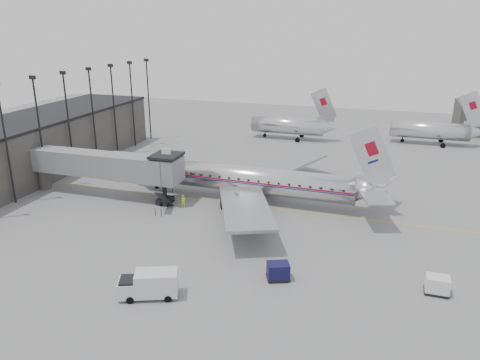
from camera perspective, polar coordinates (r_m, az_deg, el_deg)
The scene contains 12 objects.
ground at distance 53.47m, azimuth -1.85°, elevation -5.32°, with size 160.00×160.00×0.00m, color slate.
terminal at distance 77.47m, azimuth -23.67°, elevation 3.88°, with size 12.00×46.00×8.00m, color #3C3937.
apron_line at distance 57.93m, azimuth 2.94°, elevation -3.37°, with size 0.15×60.00×0.01m, color gold.
jet_bridge at distance 62.25m, azimuth -15.34°, elevation 1.63°, with size 21.00×6.20×7.10m.
floodlight_masts at distance 74.80m, azimuth -18.82°, elevation 7.42°, with size 0.90×42.25×15.25m.
distant_aircraft_near at distance 91.82m, azimuth 5.93°, elevation 6.68°, with size 16.39×3.20×10.26m.
distant_aircraft_mid at distance 94.19m, azimuth 22.19°, elevation 5.70°, with size 16.39×3.20×10.26m.
airliner at distance 59.34m, azimuth 1.33°, elevation 0.03°, with size 34.67×32.12×10.96m.
service_van at distance 40.33m, azimuth -11.04°, elevation -12.35°, with size 5.25×3.56×2.31m.
baggage_cart_navy at distance 42.36m, azimuth 4.67°, elevation -10.98°, with size 2.45×2.20×1.58m.
baggage_cart_white at distance 43.57m, azimuth 22.92°, elevation -11.67°, with size 2.00×1.53×1.56m.
ramp_worker at distance 58.03m, azimuth -6.94°, elevation -2.59°, with size 0.60×0.39×1.64m, color #BAE71B.
Camera 1 is at (16.57, -45.92, 21.83)m, focal length 35.00 mm.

